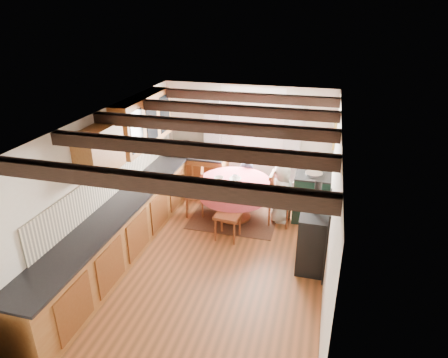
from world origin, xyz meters
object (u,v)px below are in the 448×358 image
(cast_iron_stove, at_px, (314,225))
(child_right, at_px, (281,193))
(dining_table, at_px, (234,200))
(aga_range, at_px, (312,192))
(cup, at_px, (235,178))
(chair_left, at_px, (194,192))
(child_far, at_px, (247,178))
(chair_near, at_px, (228,213))
(chair_right, at_px, (281,199))

(cast_iron_stove, bearing_deg, child_right, 116.72)
(dining_table, height_order, child_right, child_right)
(aga_range, xyz_separation_m, cup, (-1.44, -0.58, 0.39))
(dining_table, xyz_separation_m, cast_iron_stove, (1.56, -1.18, 0.34))
(chair_left, xyz_separation_m, cast_iron_stove, (2.37, -1.16, 0.28))
(child_far, bearing_deg, dining_table, 102.39)
(cast_iron_stove, relative_size, child_right, 1.26)
(chair_near, height_order, chair_left, chair_near)
(cup, bearing_deg, aga_range, 21.80)
(child_far, bearing_deg, cup, 102.96)
(aga_range, distance_m, cup, 1.60)
(cast_iron_stove, bearing_deg, chair_right, 118.99)
(chair_left, bearing_deg, cast_iron_stove, 46.71)
(child_far, xyz_separation_m, child_right, (0.79, -0.59, 0.04))
(dining_table, relative_size, cast_iron_stove, 0.91)
(chair_near, relative_size, chair_left, 1.07)
(chair_left, relative_size, aga_range, 0.90)
(chair_right, xyz_separation_m, cast_iron_stove, (0.67, -1.21, 0.23))
(dining_table, bearing_deg, cup, -2.54)
(chair_near, height_order, aga_range, chair_near)
(dining_table, distance_m, chair_right, 0.89)
(chair_left, height_order, cup, chair_left)
(chair_near, xyz_separation_m, chair_left, (-0.87, 0.72, -0.03))
(dining_table, xyz_separation_m, child_right, (0.88, 0.16, 0.19))
(cast_iron_stove, height_order, cup, cast_iron_stove)
(chair_left, xyz_separation_m, chair_right, (1.70, 0.05, 0.05))
(chair_near, distance_m, chair_right, 1.13)
(aga_range, bearing_deg, child_right, -143.65)
(chair_left, relative_size, child_right, 0.79)
(chair_near, relative_size, cast_iron_stove, 0.67)
(child_right, distance_m, cup, 0.93)
(aga_range, bearing_deg, chair_near, -136.74)
(chair_near, bearing_deg, cup, 98.58)
(chair_right, distance_m, child_right, 0.15)
(chair_left, height_order, aga_range, aga_range)
(cast_iron_stove, distance_m, child_right, 1.50)
(aga_range, xyz_separation_m, child_right, (-0.56, -0.41, 0.12))
(cast_iron_stove, relative_size, child_far, 1.35)
(dining_table, xyz_separation_m, cup, (0.01, -0.00, 0.46))
(dining_table, bearing_deg, chair_near, -85.72)
(chair_near, bearing_deg, child_far, 93.41)
(chair_right, distance_m, cast_iron_stove, 1.40)
(chair_right, bearing_deg, child_far, 49.69)
(dining_table, bearing_deg, child_far, 82.98)
(dining_table, bearing_deg, chair_right, 2.29)
(aga_range, relative_size, child_right, 0.88)
(child_right, xyz_separation_m, cup, (-0.88, -0.16, 0.28))
(chair_right, height_order, cup, chair_right)
(chair_left, bearing_deg, chair_near, 33.18)
(aga_range, height_order, child_right, child_right)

